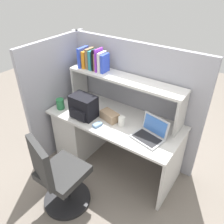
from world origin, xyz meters
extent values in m
plane|color=slate|center=(0.00, 0.00, 0.00)|extent=(8.00, 8.00, 0.00)
cube|color=silver|center=(0.00, 0.00, 0.71)|extent=(1.60, 0.70, 0.03)
cube|color=beige|center=(-0.55, 0.00, 0.35)|extent=(0.40, 0.64, 0.70)
cube|color=beige|center=(0.78, 0.00, 0.35)|extent=(0.03, 0.64, 0.70)
cube|color=#9E9EA8|center=(0.00, 0.38, 0.78)|extent=(1.84, 0.05, 1.55)
cube|color=#9E9EA8|center=(-0.85, -0.05, 0.78)|extent=(0.05, 1.06, 1.55)
cube|color=beige|center=(-0.70, 0.20, 0.94)|extent=(0.03, 0.28, 0.42)
cube|color=beige|center=(0.70, 0.20, 0.94)|extent=(0.03, 0.28, 0.42)
cube|color=silver|center=(0.00, 0.20, 1.17)|extent=(1.44, 0.28, 0.03)
cube|color=blue|center=(-0.60, 0.19, 1.30)|extent=(0.04, 0.18, 0.24)
cube|color=orange|center=(-0.55, 0.21, 1.28)|extent=(0.04, 0.16, 0.21)
cube|color=olive|center=(-0.50, 0.20, 1.30)|extent=(0.04, 0.14, 0.24)
cube|color=teal|center=(-0.45, 0.20, 1.30)|extent=(0.04, 0.15, 0.23)
cube|color=black|center=(-0.41, 0.20, 1.31)|extent=(0.02, 0.14, 0.25)
cube|color=olive|center=(-0.38, 0.20, 1.29)|extent=(0.02, 0.13, 0.21)
cube|color=purple|center=(-0.36, 0.19, 1.32)|extent=(0.02, 0.14, 0.27)
cube|color=white|center=(-0.32, 0.20, 1.30)|extent=(0.04, 0.14, 0.23)
cube|color=blue|center=(-0.28, 0.20, 1.29)|extent=(0.03, 0.14, 0.22)
cube|color=#B7BABF|center=(0.49, -0.12, 0.74)|extent=(0.35, 0.28, 0.02)
cube|color=black|center=(0.49, -0.13, 0.75)|extent=(0.30, 0.23, 0.00)
cube|color=#B7BABF|center=(0.52, 0.00, 0.85)|extent=(0.31, 0.11, 0.20)
cube|color=#3F72CC|center=(0.51, -0.01, 0.85)|extent=(0.27, 0.09, 0.17)
cube|color=black|center=(-0.33, -0.16, 0.86)|extent=(0.30, 0.20, 0.27)
cube|color=black|center=(-0.33, -0.26, 0.80)|extent=(0.22, 0.04, 0.12)
cube|color=#7299C6|center=(-0.08, -0.23, 0.75)|extent=(0.08, 0.11, 0.03)
cylinder|color=white|center=(0.14, -0.06, 0.78)|extent=(0.08, 0.08, 0.11)
cube|color=#9E7F60|center=(-0.04, -0.05, 0.78)|extent=(0.24, 0.17, 0.10)
cylinder|color=#26723F|center=(-0.68, -0.20, 0.80)|extent=(0.10, 0.10, 0.13)
cylinder|color=black|center=(-0.11, -0.78, 0.02)|extent=(0.52, 0.52, 0.04)
cylinder|color=#262628|center=(-0.11, -0.78, 0.24)|extent=(0.05, 0.05, 0.41)
cube|color=#2D2D2D|center=(-0.11, -0.78, 0.45)|extent=(0.44, 0.44, 0.08)
cube|color=#2D2D2D|center=(-0.17, -0.97, 0.71)|extent=(0.40, 0.18, 0.44)
camera|label=1|loc=(1.24, -1.84, 2.27)|focal=36.85mm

